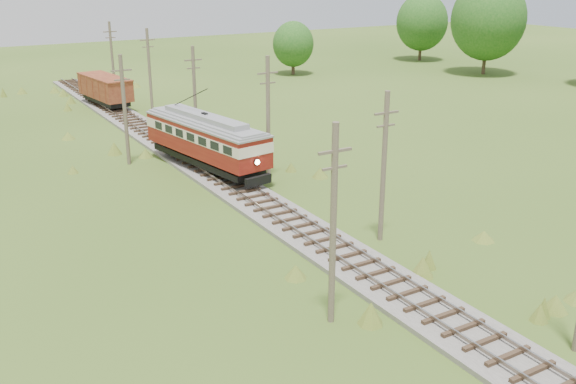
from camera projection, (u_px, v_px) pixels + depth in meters
railbed_main at (212, 173)px, 48.18m from camera, size 3.60×96.00×0.57m
streetcar at (206, 137)px, 48.14m from camera, size 5.01×13.10×5.92m
gondola at (105, 89)px, 70.54m from camera, size 3.94×9.18×2.95m
gravel_pile at (162, 118)px, 63.77m from camera, size 3.79×4.02×1.38m
utility_pole_r_2 at (384, 166)px, 35.37m from camera, size 1.60×0.30×8.60m
utility_pole_r_3 at (268, 118)px, 45.81m from camera, size 1.60×0.30×9.00m
utility_pole_r_4 at (195, 93)px, 56.37m from camera, size 1.60×0.30×8.40m
utility_pole_r_5 at (150, 70)px, 67.03m from camera, size 1.60×0.30×8.90m
utility_pole_r_6 at (112, 57)px, 77.52m from camera, size 1.60×0.30×8.70m
utility_pole_l_a at (333, 224)px, 26.83m from camera, size 1.60×0.30×9.00m
utility_pole_l_b at (125, 109)px, 49.48m from camera, size 1.60×0.30×8.60m
tree_right_4 at (488, 19)px, 91.11m from camera, size 10.50×10.50×13.53m
tree_right_5 at (422, 22)px, 105.58m from camera, size 8.40×8.40×10.82m
tree_mid_b at (293, 44)px, 92.07m from camera, size 5.88×5.88×7.57m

